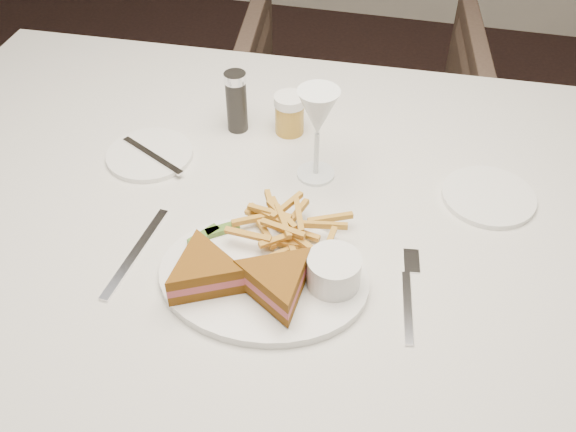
# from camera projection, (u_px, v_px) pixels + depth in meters

# --- Properties ---
(table) EXTENTS (1.63, 1.12, 0.75)m
(table) POSITION_uv_depth(u_px,v_px,m) (294.00, 350.00, 1.33)
(table) COLOR silver
(table) RESTS_ON ground
(chair_far) EXTENTS (0.78, 0.74, 0.72)m
(chair_far) POSITION_uv_depth(u_px,v_px,m) (356.00, 115.00, 1.99)
(chair_far) COLOR #443329
(chair_far) RESTS_ON ground
(table_setting) EXTENTS (0.78, 0.58, 0.18)m
(table_setting) POSITION_uv_depth(u_px,v_px,m) (279.00, 221.00, 1.02)
(table_setting) COLOR white
(table_setting) RESTS_ON table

